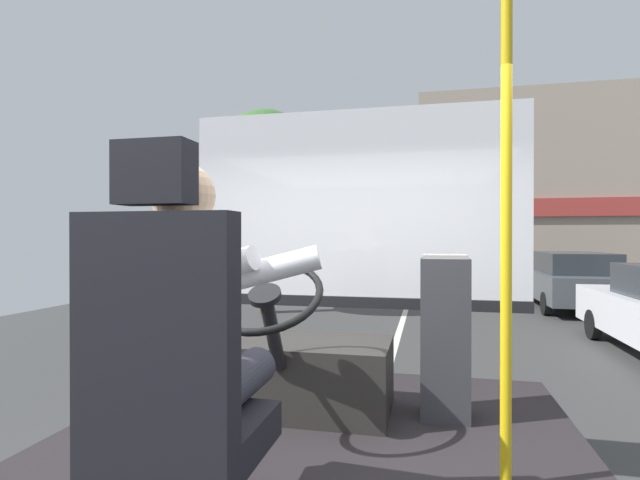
# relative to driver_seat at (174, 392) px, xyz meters

# --- Properties ---
(ground) EXTENTS (18.00, 44.00, 0.06)m
(ground) POSITION_rel_driver_seat_xyz_m (0.21, 9.41, -1.37)
(ground) COLOR #393939
(driver_seat) EXTENTS (0.48, 0.48, 1.27)m
(driver_seat) POSITION_rel_driver_seat_xyz_m (0.00, 0.00, 0.00)
(driver_seat) COLOR black
(driver_seat) RESTS_ON bus_floor
(bus_driver) EXTENTS (0.78, 0.60, 0.82)m
(bus_driver) POSITION_rel_driver_seat_xyz_m (-0.00, 0.12, 0.19)
(bus_driver) COLOR #282833
(bus_driver) RESTS_ON driver_seat
(steering_console) EXTENTS (1.10, 1.04, 0.88)m
(steering_console) POSITION_rel_driver_seat_xyz_m (0.00, 1.32, -0.30)
(steering_console) COLOR #282623
(steering_console) RESTS_ON bus_floor
(handrail_pole) EXTENTS (0.04, 0.04, 2.20)m
(handrail_pole) POSITION_rel_driver_seat_xyz_m (1.06, 0.70, 0.58)
(handrail_pole) COLOR gold
(handrail_pole) RESTS_ON bus_floor
(fare_box) EXTENTS (0.26, 0.27, 0.90)m
(fare_box) POSITION_rel_driver_seat_xyz_m (0.84, 1.42, -0.08)
(fare_box) COLOR #333338
(fare_box) RESTS_ON bus_floor
(windshield_panel) EXTENTS (2.50, 0.08, 1.48)m
(windshield_panel) POSITION_rel_driver_seat_xyz_m (0.21, 2.23, 0.52)
(windshield_panel) COLOR silver
(street_tree) EXTENTS (2.60, 2.60, 4.85)m
(street_tree) POSITION_rel_driver_seat_xyz_m (-3.05, 9.63, 2.16)
(street_tree) COLOR #4C3828
(street_tree) RESTS_ON ground
(shop_building) EXTENTS (11.31, 5.54, 6.87)m
(shop_building) POSITION_rel_driver_seat_xyz_m (6.07, 18.49, 2.08)
(shop_building) COLOR gray
(shop_building) RESTS_ON ground
(parked_car_charcoal) EXTENTS (1.90, 4.22, 1.43)m
(parked_car_charcoal) POSITION_rel_driver_seat_xyz_m (4.30, 11.93, -0.61)
(parked_car_charcoal) COLOR #474C51
(parked_car_charcoal) RESTS_ON ground
(parked_car_green) EXTENTS (1.86, 4.05, 1.43)m
(parked_car_green) POSITION_rel_driver_seat_xyz_m (4.37, 18.18, -0.62)
(parked_car_green) COLOR #195633
(parked_car_green) RESTS_ON ground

